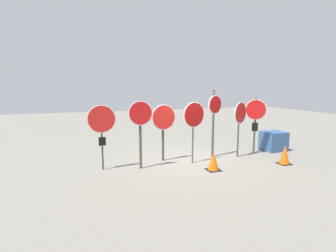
{
  "coord_description": "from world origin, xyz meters",
  "views": [
    {
      "loc": [
        -3.79,
        -8.43,
        2.68
      ],
      "look_at": [
        -0.8,
        0.0,
        1.32
      ],
      "focal_mm": 28.0,
      "sensor_mm": 36.0,
      "label": 1
    }
  ],
  "objects": [
    {
      "name": "stop_sign_6",
      "position": [
        2.84,
        0.01,
        1.56
      ],
      "size": [
        0.69,
        0.46,
        2.22
      ],
      "rotation": [
        0.0,
        0.0,
        -0.57
      ],
      "color": "#474238",
      "rests_on": "ground"
    },
    {
      "name": "stop_sign_2",
      "position": [
        -0.87,
        0.28,
        1.42
      ],
      "size": [
        0.9,
        0.18,
        2.05
      ],
      "rotation": [
        0.0,
        0.0,
        0.1
      ],
      "color": "#474238",
      "rests_on": "ground"
    },
    {
      "name": "stop_sign_3",
      "position": [
        0.03,
        -0.34,
        1.63
      ],
      "size": [
        0.86,
        0.24,
        2.15
      ],
      "rotation": [
        0.0,
        0.0,
        0.24
      ],
      "color": "#474238",
      "rests_on": "ground"
    },
    {
      "name": "traffic_cone_1",
      "position": [
        0.31,
        -1.26,
        0.29
      ],
      "size": [
        0.43,
        0.43,
        0.59
      ],
      "color": "black",
      "rests_on": "ground"
    },
    {
      "name": "stop_sign_5",
      "position": [
        2.01,
        -0.16,
        1.54
      ],
      "size": [
        0.73,
        0.38,
        2.09
      ],
      "rotation": [
        0.0,
        0.0,
        0.45
      ],
      "color": "#474238",
      "rests_on": "ground"
    },
    {
      "name": "stop_sign_1",
      "position": [
        -1.85,
        -0.33,
        1.55
      ],
      "size": [
        0.79,
        0.14,
        2.23
      ],
      "rotation": [
        0.0,
        0.0,
        -0.01
      ],
      "color": "#474238",
      "rests_on": "ground"
    },
    {
      "name": "stop_sign_4",
      "position": [
        1.09,
        0.16,
        1.65
      ],
      "size": [
        0.66,
        0.27,
        2.54
      ],
      "rotation": [
        0.0,
        0.0,
        0.35
      ],
      "color": "#474238",
      "rests_on": "ground"
    },
    {
      "name": "storage_crate",
      "position": [
        4.0,
        0.24,
        0.4
      ],
      "size": [
        0.9,
        0.82,
        0.79
      ],
      "color": "#335684",
      "rests_on": "ground"
    },
    {
      "name": "traffic_cone_0",
      "position": [
        2.96,
        -1.49,
        0.33
      ],
      "size": [
        0.41,
        0.41,
        0.67
      ],
      "color": "black",
      "rests_on": "ground"
    },
    {
      "name": "ground_plane",
      "position": [
        0.0,
        0.0,
        0.0
      ],
      "size": [
        40.0,
        40.0,
        0.0
      ],
      "primitive_type": "plane",
      "color": "gray"
    },
    {
      "name": "stop_sign_0",
      "position": [
        -3.04,
        -0.07,
        1.54
      ],
      "size": [
        0.9,
        0.13,
        2.11
      ],
      "rotation": [
        0.0,
        0.0,
        0.04
      ],
      "color": "#474238",
      "rests_on": "ground"
    }
  ]
}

